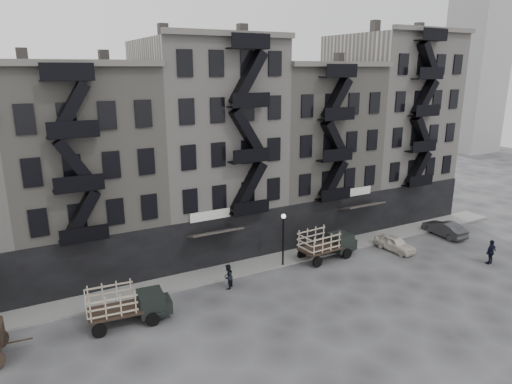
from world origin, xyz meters
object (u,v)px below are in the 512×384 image
stake_truck_west (126,302)px  pedestrian_mid (228,277)px  stake_truck_east (327,242)px  car_east (395,243)px  car_far (444,229)px  policeman (491,252)px

stake_truck_west → pedestrian_mid: bearing=14.3°
stake_truck_east → car_east: stake_truck_east is taller
car_far → pedestrian_mid: 21.79m
stake_truck_east → policeman: size_ratio=2.57×
car_east → policeman: (4.56, -5.59, 0.38)m
policeman → car_east: bearing=-54.7°
stake_truck_east → pedestrian_mid: 9.30m
stake_truck_east → pedestrian_mid: (-9.23, -0.96, -0.54)m
stake_truck_east → stake_truck_west: bearing=-176.7°
stake_truck_west → policeman: (27.08, -4.89, -0.40)m
stake_truck_west → stake_truck_east: size_ratio=0.98×
stake_truck_west → pedestrian_mid: (7.23, 1.17, -0.51)m
stake_truck_west → pedestrian_mid: 7.34m
car_east → car_far: (6.50, 0.37, 0.07)m
car_east → policeman: bearing=-57.6°
stake_truck_west → car_far: stake_truck_west is taller
stake_truck_west → car_far: size_ratio=1.19×
stake_truck_east → policeman: stake_truck_east is taller
pedestrian_mid → policeman: bearing=120.8°
car_far → policeman: bearing=74.3°
stake_truck_west → car_far: 29.05m
car_far → pedestrian_mid: pedestrian_mid is taller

